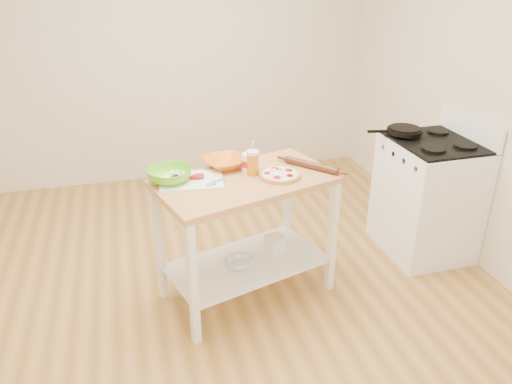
{
  "coord_description": "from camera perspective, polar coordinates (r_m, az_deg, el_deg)",
  "views": [
    {
      "loc": [
        -0.56,
        -2.9,
        2.21
      ],
      "look_at": [
        0.23,
        0.01,
        0.78
      ],
      "focal_mm": 35.0,
      "sensor_mm": 36.0,
      "label": 1
    }
  ],
  "objects": [
    {
      "name": "gas_stove",
      "position": [
        4.2,
        18.97,
        -0.49
      ],
      "size": [
        0.62,
        0.72,
        1.11
      ],
      "rotation": [
        0.0,
        0.0,
        0.01
      ],
      "color": "white",
      "rests_on": "ground"
    },
    {
      "name": "shelf_glass_bowl",
      "position": [
        3.48,
        -1.91,
        -8.04
      ],
      "size": [
        0.27,
        0.27,
        0.06
      ],
      "primitive_type": "imported",
      "rotation": [
        0.0,
        0.0,
        0.61
      ],
      "color": "silver",
      "rests_on": "prep_island"
    },
    {
      "name": "pizza",
      "position": [
        3.26,
        2.71,
        1.99
      ],
      "size": [
        0.27,
        0.27,
        0.04
      ],
      "rotation": [
        0.0,
        0.0,
        0.15
      ],
      "color": "tan",
      "rests_on": "prep_island"
    },
    {
      "name": "yogurt_tub",
      "position": [
        3.33,
        -0.79,
        3.39
      ],
      "size": [
        0.1,
        0.1,
        0.22
      ],
      "color": "white",
      "rests_on": "prep_island"
    },
    {
      "name": "knife",
      "position": [
        3.27,
        -9.11,
        1.83
      ],
      "size": [
        0.2,
        0.22,
        0.01
      ],
      "rotation": [
        0.0,
        0.0,
        0.8
      ],
      "color": "silver",
      "rests_on": "cutting_board"
    },
    {
      "name": "cutting_board",
      "position": [
        3.23,
        -7.43,
        1.4
      ],
      "size": [
        0.43,
        0.35,
        0.04
      ],
      "rotation": [
        0.0,
        0.0,
        -0.12
      ],
      "color": "white",
      "rests_on": "prep_island"
    },
    {
      "name": "room_shell",
      "position": [
        3.08,
        -4.08,
        9.14
      ],
      "size": [
        4.04,
        4.54,
        2.74
      ],
      "color": "#B38542",
      "rests_on": "ground"
    },
    {
      "name": "rolling_pin",
      "position": [
        3.4,
        6.31,
        3.03
      ],
      "size": [
        0.3,
        0.33,
        0.05
      ],
      "primitive_type": "cylinder",
      "rotation": [
        1.57,
        0.0,
        0.71
      ],
      "color": "#542713",
      "rests_on": "prep_island"
    },
    {
      "name": "skillet",
      "position": [
        4.08,
        16.51,
        6.73
      ],
      "size": [
        0.43,
        0.27,
        0.03
      ],
      "rotation": [
        0.0,
        0.0,
        -0.19
      ],
      "color": "black",
      "rests_on": "gas_stove"
    },
    {
      "name": "orange_bowl",
      "position": [
        3.41,
        -3.56,
        3.39
      ],
      "size": [
        0.34,
        0.34,
        0.07
      ],
      "primitive_type": "imported",
      "rotation": [
        0.0,
        0.0,
        0.24
      ],
      "color": "orange",
      "rests_on": "prep_island"
    },
    {
      "name": "shelf_bin",
      "position": [
        3.64,
        2.19,
        -5.87
      ],
      "size": [
        0.15,
        0.15,
        0.12
      ],
      "primitive_type": "cube",
      "rotation": [
        0.0,
        0.0,
        0.29
      ],
      "color": "white",
      "rests_on": "prep_island"
    },
    {
      "name": "green_bowl",
      "position": [
        3.22,
        -9.84,
        1.89
      ],
      "size": [
        0.4,
        0.4,
        0.09
      ],
      "primitive_type": "imported",
      "rotation": [
        0.0,
        0.0,
        0.67
      ],
      "color": "#5FC21B",
      "rests_on": "prep_island"
    },
    {
      "name": "prep_island",
      "position": [
        3.35,
        -1.09,
        -2.41
      ],
      "size": [
        1.29,
        0.94,
        0.9
      ],
      "rotation": [
        0.0,
        0.0,
        0.29
      ],
      "color": "tan",
      "rests_on": "ground"
    },
    {
      "name": "beer_pint",
      "position": [
        3.27,
        -0.37,
        3.38
      ],
      "size": [
        0.08,
        0.08,
        0.16
      ],
      "color": "#C86F10",
      "rests_on": "prep_island"
    },
    {
      "name": "spatula",
      "position": [
        3.16,
        -4.69,
        1.13
      ],
      "size": [
        0.14,
        0.1,
        0.01
      ],
      "rotation": [
        0.0,
        0.0,
        0.34
      ],
      "color": "#47AD9E",
      "rests_on": "cutting_board"
    }
  ]
}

